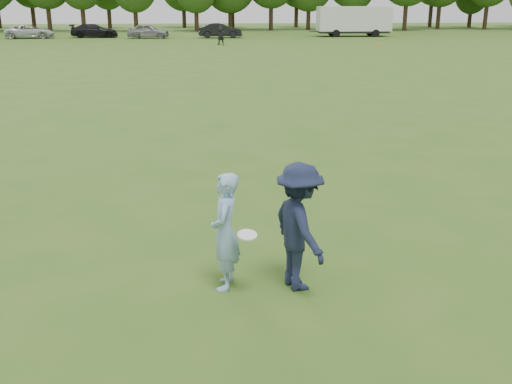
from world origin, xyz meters
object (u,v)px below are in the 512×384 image
(car_c, at_px, (30,32))
(field_cone, at_px, (379,43))
(player_far_d, at_px, (221,35))
(thrower, at_px, (225,232))
(defender, at_px, (299,227))
(car_e, at_px, (148,31))
(car_f, at_px, (220,31))
(car_d, at_px, (94,31))
(cargo_trailer, at_px, (354,20))

(car_c, bearing_deg, field_cone, -115.97)
(player_far_d, xyz_separation_m, car_c, (-19.80, 11.34, -0.17))
(thrower, bearing_deg, field_cone, 169.88)
(defender, distance_m, player_far_d, 48.01)
(car_e, bearing_deg, car_c, 90.12)
(defender, bearing_deg, car_f, -18.84)
(car_c, bearing_deg, defender, -167.16)
(defender, distance_m, car_e, 58.73)
(car_d, height_order, car_f, car_f)
(player_far_d, bearing_deg, car_f, 99.50)
(car_d, bearing_deg, cargo_trailer, -93.27)
(cargo_trailer, bearing_deg, field_cone, -93.77)
(thrower, xyz_separation_m, car_c, (-18.46, 59.26, -0.14))
(car_e, relative_size, cargo_trailer, 0.48)
(player_far_d, height_order, car_d, player_far_d)
(car_c, distance_m, car_f, 20.06)
(car_f, bearing_deg, player_far_d, 177.60)
(car_c, relative_size, cargo_trailer, 0.56)
(player_far_d, xyz_separation_m, car_f, (0.24, 10.41, -0.10))
(car_e, bearing_deg, cargo_trailer, -81.42)
(thrower, xyz_separation_m, car_f, (1.59, 58.33, -0.08))
(thrower, distance_m, cargo_trailer, 61.91)
(car_c, relative_size, car_e, 1.16)
(car_d, bearing_deg, defender, -170.54)
(car_f, height_order, field_cone, car_f)
(car_f, bearing_deg, car_e, 89.68)
(car_d, bearing_deg, car_c, 93.57)
(car_c, bearing_deg, car_e, -100.07)
(car_e, height_order, car_f, car_f)
(car_e, bearing_deg, player_far_d, -139.68)
(car_c, distance_m, field_cone, 36.32)
(thrower, xyz_separation_m, cargo_trailer, (16.40, 59.69, 0.93))
(player_far_d, relative_size, cargo_trailer, 0.19)
(player_far_d, relative_size, car_f, 0.37)
(field_cone, bearing_deg, car_c, 159.37)
(player_far_d, bearing_deg, car_e, 136.27)
(thrower, height_order, cargo_trailer, cargo_trailer)
(player_far_d, bearing_deg, defender, -79.58)
(thrower, height_order, player_far_d, player_far_d)
(cargo_trailer, bearing_deg, thrower, -105.36)
(car_d, xyz_separation_m, cargo_trailer, (28.29, -0.29, 1.06))
(defender, distance_m, car_c, 62.46)
(field_cone, bearing_deg, car_d, 153.77)
(car_d, relative_size, field_cone, 16.46)
(thrower, relative_size, cargo_trailer, 0.19)
(player_far_d, xyz_separation_m, field_cone, (14.18, -1.46, -0.72))
(field_cone, bearing_deg, cargo_trailer, 86.23)
(car_e, distance_m, field_cone, 24.53)
(defender, height_order, player_far_d, defender)
(defender, xyz_separation_m, cargo_trailer, (15.37, 59.77, 0.86))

